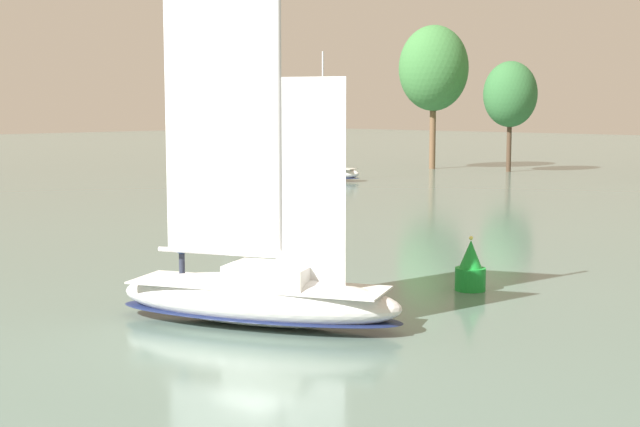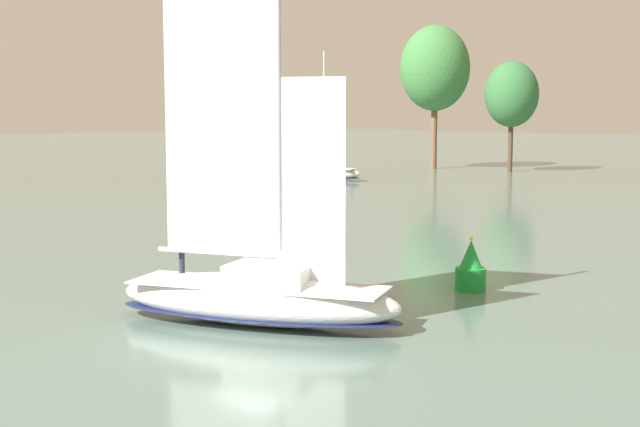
% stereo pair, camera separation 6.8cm
% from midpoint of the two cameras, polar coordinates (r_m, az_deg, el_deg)
% --- Properties ---
extents(ground_plane, '(400.00, 400.00, 0.00)m').
position_cam_midpoint_polar(ground_plane, '(29.85, -3.95, -7.07)').
color(ground_plane, slate).
extents(tree_shore_left, '(8.00, 8.00, 16.47)m').
position_cam_midpoint_polar(tree_shore_left, '(104.39, 7.39, 9.19)').
color(tree_shore_left, brown).
rests_on(tree_shore_left, ground).
extents(tree_shore_center, '(5.90, 5.90, 12.15)m').
position_cam_midpoint_polar(tree_shore_center, '(100.87, 12.19, 7.45)').
color(tree_shore_center, '#4C3828').
rests_on(tree_shore_center, ground).
extents(sailboat_main, '(10.18, 6.67, 13.64)m').
position_cam_midpoint_polar(sailboat_main, '(29.60, -3.95, -5.04)').
color(sailboat_main, silver).
rests_on(sailboat_main, ground).
extents(sailboat_moored_near_marina, '(9.39, 5.48, 12.46)m').
position_cam_midpoint_polar(sailboat_moored_near_marina, '(87.11, -0.13, 2.69)').
color(sailboat_moored_near_marina, silver).
rests_on(sailboat_moored_near_marina, ground).
extents(sailboat_moored_far_slip, '(7.16, 5.43, 9.86)m').
position_cam_midpoint_polar(sailboat_moored_far_slip, '(69.01, -6.38, 1.40)').
color(sailboat_moored_far_slip, maroon).
rests_on(sailboat_moored_far_slip, ground).
extents(channel_buoy, '(1.20, 1.20, 2.16)m').
position_cam_midpoint_polar(channel_buoy, '(35.42, 9.68, -3.51)').
color(channel_buoy, green).
rests_on(channel_buoy, ground).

